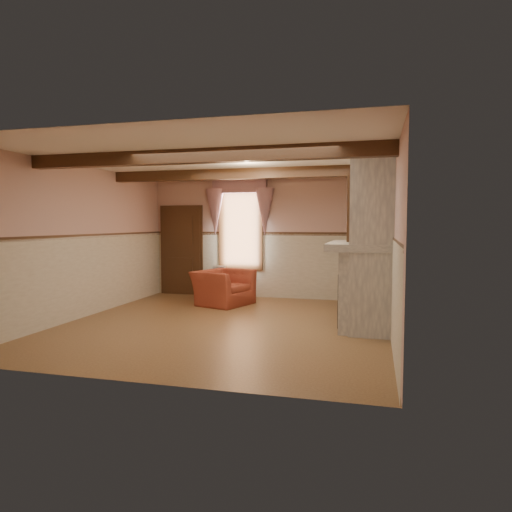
% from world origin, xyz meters
% --- Properties ---
extents(floor, '(5.50, 6.00, 0.01)m').
position_xyz_m(floor, '(0.00, 0.00, 0.00)').
color(floor, brown).
rests_on(floor, ground).
extents(ceiling, '(5.50, 6.00, 0.01)m').
position_xyz_m(ceiling, '(0.00, 0.00, 2.80)').
color(ceiling, silver).
rests_on(ceiling, wall_back).
extents(wall_back, '(5.50, 0.02, 2.80)m').
position_xyz_m(wall_back, '(0.00, 3.00, 1.40)').
color(wall_back, tan).
rests_on(wall_back, floor).
extents(wall_front, '(5.50, 0.02, 2.80)m').
position_xyz_m(wall_front, '(0.00, -3.00, 1.40)').
color(wall_front, tan).
rests_on(wall_front, floor).
extents(wall_left, '(0.02, 6.00, 2.80)m').
position_xyz_m(wall_left, '(-2.75, 0.00, 1.40)').
color(wall_left, tan).
rests_on(wall_left, floor).
extents(wall_right, '(0.02, 6.00, 2.80)m').
position_xyz_m(wall_right, '(2.75, 0.00, 1.40)').
color(wall_right, tan).
rests_on(wall_right, floor).
extents(wainscot, '(5.50, 6.00, 1.50)m').
position_xyz_m(wainscot, '(0.00, 0.00, 0.75)').
color(wainscot, beige).
rests_on(wainscot, floor).
extents(chair_rail, '(5.50, 6.00, 0.08)m').
position_xyz_m(chair_rail, '(0.00, 0.00, 1.50)').
color(chair_rail, black).
rests_on(chair_rail, wainscot).
extents(firebox, '(0.20, 0.95, 0.90)m').
position_xyz_m(firebox, '(2.00, 0.60, 0.45)').
color(firebox, black).
rests_on(firebox, floor).
extents(armchair, '(1.31, 1.39, 0.74)m').
position_xyz_m(armchair, '(-0.65, 1.82, 0.37)').
color(armchair, maroon).
rests_on(armchair, floor).
extents(side_table, '(0.54, 0.54, 0.55)m').
position_xyz_m(side_table, '(-1.02, 2.62, 0.28)').
color(side_table, brown).
rests_on(side_table, floor).
extents(book_stack, '(0.32, 0.37, 0.20)m').
position_xyz_m(book_stack, '(-1.01, 2.59, 0.65)').
color(book_stack, '#B7AD8C').
rests_on(book_stack, side_table).
extents(radiator, '(0.72, 0.27, 0.60)m').
position_xyz_m(radiator, '(-1.00, 2.70, 0.30)').
color(radiator, silver).
rests_on(radiator, floor).
extents(bowl, '(0.38, 0.38, 0.09)m').
position_xyz_m(bowl, '(2.24, 0.44, 1.47)').
color(bowl, brown).
rests_on(bowl, mantel).
extents(mantel_clock, '(0.14, 0.24, 0.20)m').
position_xyz_m(mantel_clock, '(2.24, 1.27, 1.52)').
color(mantel_clock, black).
rests_on(mantel_clock, mantel).
extents(oil_lamp, '(0.11, 0.11, 0.28)m').
position_xyz_m(oil_lamp, '(2.24, 0.89, 1.56)').
color(oil_lamp, gold).
rests_on(oil_lamp, mantel).
extents(candle_red, '(0.06, 0.06, 0.16)m').
position_xyz_m(candle_red, '(2.24, -0.02, 1.50)').
color(candle_red, maroon).
rests_on(candle_red, mantel).
extents(jar_yellow, '(0.06, 0.06, 0.12)m').
position_xyz_m(jar_yellow, '(2.24, 0.24, 1.48)').
color(jar_yellow, gold).
rests_on(jar_yellow, mantel).
extents(fireplace, '(0.85, 2.00, 2.80)m').
position_xyz_m(fireplace, '(2.42, 0.60, 1.40)').
color(fireplace, gray).
rests_on(fireplace, floor).
extents(mantel, '(1.05, 2.05, 0.12)m').
position_xyz_m(mantel, '(2.24, 0.60, 1.36)').
color(mantel, gray).
rests_on(mantel, fireplace).
extents(overmantel_mirror, '(0.06, 1.44, 1.04)m').
position_xyz_m(overmantel_mirror, '(2.06, 0.60, 1.97)').
color(overmantel_mirror, silver).
rests_on(overmantel_mirror, fireplace).
extents(door, '(1.10, 0.10, 2.10)m').
position_xyz_m(door, '(-2.10, 2.94, 1.05)').
color(door, black).
rests_on(door, floor).
extents(window, '(1.06, 0.08, 2.02)m').
position_xyz_m(window, '(-0.60, 2.97, 1.65)').
color(window, white).
rests_on(window, wall_back).
extents(window_drapes, '(1.30, 0.14, 1.40)m').
position_xyz_m(window_drapes, '(-0.60, 2.88, 2.25)').
color(window_drapes, gray).
rests_on(window_drapes, wall_back).
extents(ceiling_beam_front, '(5.50, 0.18, 0.20)m').
position_xyz_m(ceiling_beam_front, '(0.00, -1.20, 2.70)').
color(ceiling_beam_front, black).
rests_on(ceiling_beam_front, ceiling).
extents(ceiling_beam_back, '(5.50, 0.18, 0.20)m').
position_xyz_m(ceiling_beam_back, '(0.00, 1.20, 2.70)').
color(ceiling_beam_back, black).
rests_on(ceiling_beam_back, ceiling).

